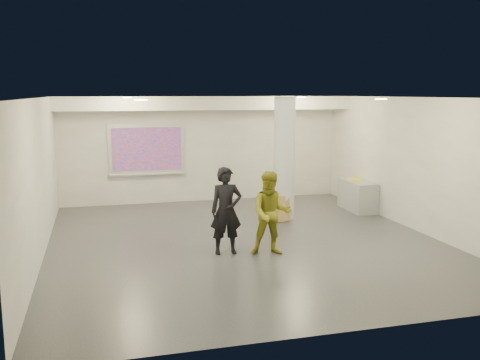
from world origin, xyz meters
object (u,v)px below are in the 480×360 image
object	(u,v)px
column	(284,159)
projection_screen	(147,150)
man	(271,213)
credenza	(358,196)
woman	(226,211)

from	to	relation	value
column	projection_screen	distance (m)	4.08
projection_screen	column	bearing A→B (deg)	-40.56
projection_screen	man	size ratio (longest dim) A/B	1.29
projection_screen	credenza	size ratio (longest dim) A/B	1.56
projection_screen	woman	size ratio (longest dim) A/B	1.24
column	credenza	size ratio (longest dim) A/B	2.23
projection_screen	credenza	world-z (taller)	projection_screen
projection_screen	man	world-z (taller)	projection_screen
man	woman	bearing A→B (deg)	174.47
column	woman	size ratio (longest dim) A/B	1.77
projection_screen	credenza	xyz separation A→B (m)	(5.32, -2.27, -1.14)
credenza	woman	distance (m)	5.19
column	credenza	world-z (taller)	column
column	projection_screen	xyz separation A→B (m)	(-3.10, 2.65, 0.03)
woman	projection_screen	bearing A→B (deg)	102.44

